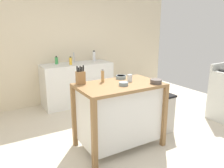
# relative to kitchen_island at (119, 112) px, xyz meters

# --- Properties ---
(ground_plane) EXTENTS (6.77, 6.77, 0.00)m
(ground_plane) POSITION_rel_kitchen_island_xyz_m (-0.10, -0.19, -0.52)
(ground_plane) COLOR beige
(ground_plane) RESTS_ON ground
(wall_back) EXTENTS (5.77, 0.10, 2.60)m
(wall_back) POSITION_rel_kitchen_island_xyz_m (-0.10, 2.34, 0.78)
(wall_back) COLOR beige
(wall_back) RESTS_ON ground
(kitchen_island) EXTENTS (1.15, 0.71, 0.92)m
(kitchen_island) POSITION_rel_kitchen_island_xyz_m (0.00, 0.00, 0.00)
(kitchen_island) COLOR olive
(kitchen_island) RESTS_ON ground
(knife_block) EXTENTS (0.11, 0.09, 0.25)m
(knife_block) POSITION_rel_kitchen_island_xyz_m (-0.46, 0.25, 0.50)
(knife_block) COLOR #9E7042
(knife_block) RESTS_ON kitchen_island
(bowl_ceramic_small) EXTENTS (0.15, 0.15, 0.06)m
(bowl_ceramic_small) POSITION_rel_kitchen_island_xyz_m (0.43, -0.24, 0.44)
(bowl_ceramic_small) COLOR #564C47
(bowl_ceramic_small) RESTS_ON kitchen_island
(bowl_ceramic_wide) EXTENTS (0.15, 0.15, 0.05)m
(bowl_ceramic_wide) POSITION_rel_kitchen_island_xyz_m (0.17, 0.24, 0.43)
(bowl_ceramic_wide) COLOR gray
(bowl_ceramic_wide) RESTS_ON kitchen_island
(bowl_stoneware_deep) EXTENTS (0.12, 0.12, 0.05)m
(bowl_stoneware_deep) POSITION_rel_kitchen_island_xyz_m (-0.01, -0.11, 0.43)
(bowl_stoneware_deep) COLOR gray
(bowl_stoneware_deep) RESTS_ON kitchen_island
(drinking_cup) EXTENTS (0.07, 0.07, 0.10)m
(drinking_cup) POSITION_rel_kitchen_island_xyz_m (0.19, 0.03, 0.46)
(drinking_cup) COLOR silver
(drinking_cup) RESTS_ON kitchen_island
(pepper_grinder) EXTENTS (0.04, 0.04, 0.19)m
(pepper_grinder) POSITION_rel_kitchen_island_xyz_m (-0.15, 0.20, 0.50)
(pepper_grinder) COLOR tan
(pepper_grinder) RESTS_ON kitchen_island
(trash_bin) EXTENTS (0.36, 0.28, 0.63)m
(trash_bin) POSITION_rel_kitchen_island_xyz_m (0.82, 0.01, -0.20)
(trash_bin) COLOR #B7B2A8
(trash_bin) RESTS_ON ground
(sink_counter) EXTENTS (1.51, 0.60, 0.91)m
(sink_counter) POSITION_rel_kitchen_island_xyz_m (0.16, 1.99, -0.06)
(sink_counter) COLOR silver
(sink_counter) RESTS_ON ground
(sink_faucet) EXTENTS (0.02, 0.02, 0.22)m
(sink_faucet) POSITION_rel_kitchen_island_xyz_m (0.16, 2.13, 0.50)
(sink_faucet) COLOR #B7BCC1
(sink_faucet) RESTS_ON sink_counter
(bottle_spray_cleaner) EXTENTS (0.07, 0.07, 0.24)m
(bottle_spray_cleaner) POSITION_rel_kitchen_island_xyz_m (0.64, 2.10, 0.50)
(bottle_spray_cleaner) COLOR white
(bottle_spray_cleaner) RESTS_ON sink_counter
(bottle_dish_soap) EXTENTS (0.06, 0.06, 0.17)m
(bottle_dish_soap) POSITION_rel_kitchen_island_xyz_m (-0.24, 2.11, 0.47)
(bottle_dish_soap) COLOR green
(bottle_dish_soap) RESTS_ON sink_counter
(bottle_hand_soap) EXTENTS (0.06, 0.06, 0.17)m
(bottle_hand_soap) POSITION_rel_kitchen_island_xyz_m (-0.00, 1.89, 0.47)
(bottle_hand_soap) COLOR yellow
(bottle_hand_soap) RESTS_ON sink_counter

